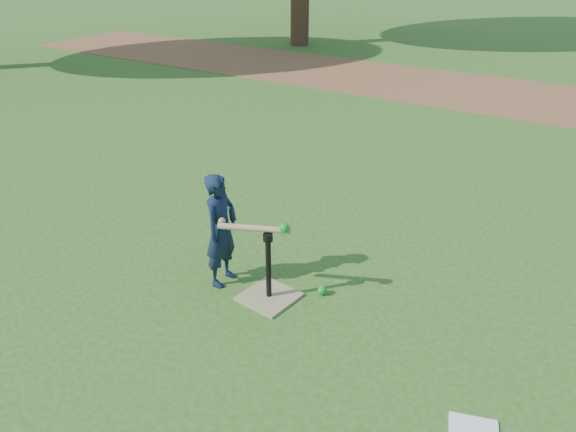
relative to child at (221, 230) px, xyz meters
The scene contains 7 objects.
ground 0.76m from the child, 40.08° to the left, with size 80.00×80.00×0.00m, color #285116.
dirt_strip 7.89m from the child, 86.87° to the left, with size 24.00×3.00×0.01m, color brown.
child is the anchor object (origin of this frame).
wiffle_ball_ground 1.00m from the child, 18.66° to the left, with size 0.08×0.08×0.08m, color #0D9324.
clipboard 2.47m from the child, 11.81° to the right, with size 0.30×0.23×0.01m, color silver.
batting_tee 0.63m from the child, ahead, with size 0.47×0.47×0.61m.
swing_action 0.41m from the child, ahead, with size 0.62×0.29×0.12m.
Camera 1 is at (2.31, -3.59, 2.77)m, focal length 35.00 mm.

